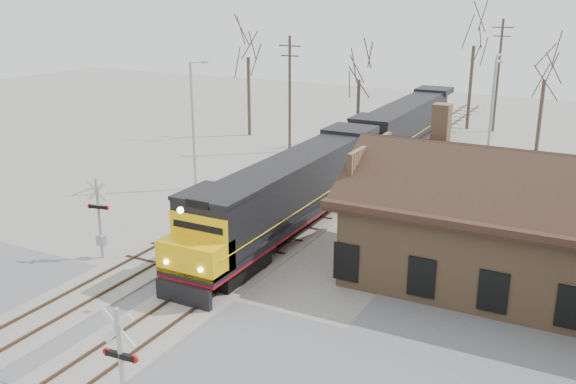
{
  "coord_description": "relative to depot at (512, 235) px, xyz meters",
  "views": [
    {
      "loc": [
        15.58,
        -17.03,
        13.05
      ],
      "look_at": [
        1.98,
        9.0,
        3.84
      ],
      "focal_mm": 40.0,
      "sensor_mm": 36.0,
      "label": 1
    }
  ],
  "objects": [
    {
      "name": "crossbuck_near",
      "position": [
        -8.4,
        -16.7,
        -0.37
      ],
      "size": [
        1.25,
        0.33,
        4.39
      ],
      "rotation": [
        0.0,
        0.0,
        0.07
      ],
      "color": "#A5A8AD",
      "rests_on": "ground"
    },
    {
      "name": "ground",
      "position": [
        -11.99,
        -12.0,
        -2.41
      ],
      "size": [
        140.0,
        140.0,
        0.0
      ],
      "primitive_type": "plane",
      "color": "#A29D93",
      "rests_on": "ground"
    },
    {
      "name": "utility_pole_a",
      "position": [
        -20.89,
        18.11,
        2.64
      ],
      "size": [
        2.0,
        0.24,
        9.64
      ],
      "color": "#382D23",
      "rests_on": "ground"
    },
    {
      "name": "track_main",
      "position": [
        -11.99,
        3.0,
        -2.34
      ],
      "size": [
        3.4,
        90.0,
        0.24
      ],
      "color": "#A29D93",
      "rests_on": "ground"
    },
    {
      "name": "tree_a",
      "position": [
        -27.33,
        22.24,
        6.08
      ],
      "size": [
        4.86,
        4.86,
        11.91
      ],
      "color": "#382D23",
      "rests_on": "ground"
    },
    {
      "name": "streetlight_c",
      "position": [
        -5.01,
        20.82,
        2.42
      ],
      "size": [
        0.25,
        2.04,
        8.59
      ],
      "color": "#A5A8AD",
      "rests_on": "ground"
    },
    {
      "name": "crossbuck_far",
      "position": [
        -18.92,
        -6.5,
        -0.44
      ],
      "size": [
        1.19,
        0.34,
        4.21
      ],
      "rotation": [
        0.0,
        0.0,
        3.35
      ],
      "color": "#A5A8AD",
      "rests_on": "ground"
    },
    {
      "name": "depot",
      "position": [
        0.0,
        0.0,
        0.0
      ],
      "size": [
        15.2,
        9.31,
        7.9
      ],
      "color": "olive",
      "rests_on": "ground"
    },
    {
      "name": "streetlight_b",
      "position": [
        -3.67,
        13.07,
        2.59
      ],
      "size": [
        0.25,
        2.04,
        8.92
      ],
      "color": "#A5A8AD",
      "rests_on": "ground"
    },
    {
      "name": "tree_c",
      "position": [
        -9.67,
        34.73,
        6.99
      ],
      "size": [
        5.38,
        5.38,
        13.19
      ],
      "color": "#382D23",
      "rests_on": "ground"
    },
    {
      "name": "tree_d",
      "position": [
        -2.24,
        27.44,
        4.74
      ],
      "size": [
        4.1,
        4.1,
        10.04
      ],
      "color": "#382D23",
      "rests_on": "ground"
    },
    {
      "name": "track_siding",
      "position": [
        -16.49,
        3.0,
        -2.34
      ],
      "size": [
        3.4,
        90.0,
        0.24
      ],
      "color": "#A29D93",
      "rests_on": "ground"
    },
    {
      "name": "streetlight_a",
      "position": [
        -21.72,
        5.74,
        2.46
      ],
      "size": [
        0.25,
        2.04,
        8.67
      ],
      "color": "#A5A8AD",
      "rests_on": "ground"
    },
    {
      "name": "locomotive_trailing",
      "position": [
        -11.99,
        20.97,
        -0.05
      ],
      "size": [
        3.01,
        20.19,
        4.24
      ],
      "color": "black",
      "rests_on": "ground"
    },
    {
      "name": "locomotive_lead",
      "position": [
        -11.99,
        0.51,
        -0.05
      ],
      "size": [
        3.01,
        20.19,
        4.48
      ],
      "color": "black",
      "rests_on": "ground"
    },
    {
      "name": "tree_b",
      "position": [
        -16.98,
        23.72,
        4.21
      ],
      "size": [
        3.8,
        3.8,
        9.3
      ],
      "color": "#382D23",
      "rests_on": "ground"
    },
    {
      "name": "utility_pole_b",
      "position": [
        -7.16,
        34.72,
        3.15
      ],
      "size": [
        2.0,
        0.24,
        10.66
      ],
      "color": "#382D23",
      "rests_on": "ground"
    },
    {
      "name": "road",
      "position": [
        -11.99,
        -12.0,
        -2.39
      ],
      "size": [
        60.0,
        9.0,
        0.03
      ],
      "primitive_type": "cube",
      "color": "slate",
      "rests_on": "ground"
    }
  ]
}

